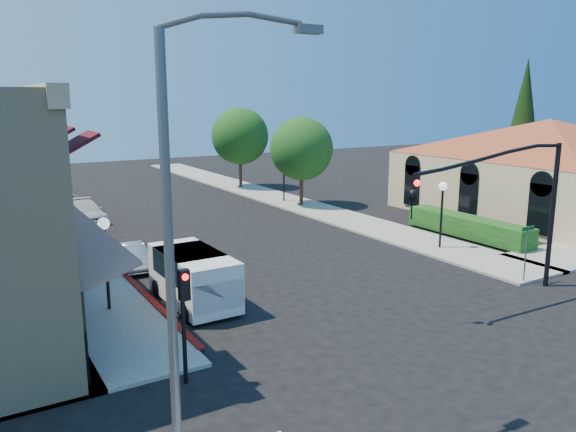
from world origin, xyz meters
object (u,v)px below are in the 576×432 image
parked_car_b (132,256)px  lamppost_left_near (105,240)px  conifer_far (524,116)px  lamppost_left_far (45,188)px  street_tree_a (302,149)px  parked_car_c (86,212)px  signal_mast_arm (521,195)px  lamppost_right_near (442,198)px  parked_car_d (61,196)px  street_name_sign (527,245)px  parked_car_a (165,257)px  secondary_signal (184,305)px  white_van (194,275)px  street_tree_b (240,136)px  cobra_streetlight (185,227)px  lamppost_right_far (284,166)px

parked_car_b → lamppost_left_near: bearing=-112.5°
conifer_far → lamppost_left_far: (-36.50, 4.00, -3.62)m
street_tree_a → parked_car_c: size_ratio=1.44×
lamppost_left_near → lamppost_left_far: same height
signal_mast_arm → lamppost_right_near: size_ratio=2.24×
lamppost_left_far → parked_car_d: 10.42m
signal_mast_arm → street_name_sign: 2.98m
street_tree_a → lamppost_right_near: (-0.30, -14.00, -1.46)m
lamppost_right_near → parked_car_a: size_ratio=0.99×
street_name_sign → parked_car_c: size_ratio=0.56×
lamppost_left_far → street_name_sign: bearing=-51.1°
secondary_signal → street_name_sign: size_ratio=1.33×
white_van → street_tree_a: bearing=46.2°
secondary_signal → parked_car_a: (3.03, 10.59, -1.70)m
street_tree_a → parked_car_a: bearing=-144.0°
lamppost_left_near → lamppost_right_near: 17.00m
parked_car_a → white_van: bearing=-96.0°
lamppost_left_far → parked_car_d: bearing=77.0°
street_tree_b → cobra_streetlight: bearing=-117.8°
parked_car_c → secondary_signal: bearing=-96.4°
secondary_signal → lamppost_right_near: (16.50, 6.59, 0.42)m
cobra_streetlight → white_van: 10.61m
signal_mast_arm → secondary_signal: (-13.86, -0.09, -1.77)m
parked_car_a → parked_car_b: bearing=141.2°
cobra_streetlight → white_van: size_ratio=2.01×
signal_mast_arm → parked_car_c: size_ratio=1.78×
lamppost_right_near → lamppost_right_far: size_ratio=1.00×
conifer_far → parked_car_c: 34.99m
conifer_far → lamppost_left_far: size_ratio=3.08×
conifer_far → parked_car_a: (-32.97, -6.00, -5.74)m
signal_mast_arm → street_name_sign: size_ratio=3.20×
lamppost_left_far → parked_car_c: lamppost_left_far is taller
white_van → signal_mast_arm: bearing=-26.2°
street_name_sign → lamppost_left_far: (-16.00, 19.80, 1.04)m
lamppost_right_near → street_name_sign: bearing=-99.8°
lamppost_left_far → lamppost_right_far: bearing=6.7°
secondary_signal → cobra_streetlight: bearing=-108.6°
street_name_sign → parked_car_b: street_name_sign is taller
cobra_streetlight → parked_car_b: size_ratio=2.73×
street_tree_a → parked_car_a: size_ratio=1.79×
parked_car_b → street_tree_a: bearing=33.1°
street_tree_b → lamppost_right_near: size_ratio=1.97×
street_name_sign → street_tree_a: bearing=86.2°
secondary_signal → lamppost_left_near: (-0.50, 6.59, 0.42)m
street_tree_b → lamppost_left_far: street_tree_b is taller
street_name_sign → parked_car_d: 32.76m
cobra_streetlight → lamppost_left_far: 24.14m
parked_car_b → parked_car_d: size_ratio=0.77×
lamppost_right_far → parked_car_b: 18.49m
street_tree_b → lamppost_right_near: (-0.30, -24.00, -1.81)m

